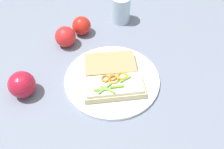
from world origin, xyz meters
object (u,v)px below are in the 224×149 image
at_px(drinking_glass, 121,9).
at_px(bread_slice_side, 110,65).
at_px(apple_2, 65,37).
at_px(sandwich, 114,87).
at_px(apple_1, 82,26).
at_px(plate, 112,80).
at_px(apple_0, 22,85).

bearing_deg(drinking_glass, bread_slice_side, -139.72).
bearing_deg(drinking_glass, apple_2, 174.62).
xyz_separation_m(sandwich, apple_1, (0.10, 0.30, 0.01)).
height_order(plate, bread_slice_side, bread_slice_side).
xyz_separation_m(sandwich, drinking_glass, (0.26, 0.26, 0.02)).
xyz_separation_m(apple_0, apple_1, (0.31, 0.11, -0.01)).
height_order(sandwich, apple_0, apple_0).
distance_m(apple_2, drinking_glass, 0.25).
bearing_deg(apple_2, sandwich, -93.32).
relative_size(sandwich, apple_1, 2.86).
bearing_deg(plate, bread_slice_side, 55.93).
distance_m(bread_slice_side, apple_2, 0.21).
relative_size(bread_slice_side, apple_1, 2.34).
relative_size(plate, apple_2, 4.11).
distance_m(sandwich, apple_1, 0.31).
xyz_separation_m(sandwich, apple_0, (-0.21, 0.18, 0.01)).
bearing_deg(apple_2, plate, -87.47).
bearing_deg(sandwich, apple_2, -59.24).
bearing_deg(apple_0, apple_1, 20.33).
xyz_separation_m(plate, apple_2, (-0.01, 0.24, 0.03)).
relative_size(sandwich, drinking_glass, 1.92).
relative_size(sandwich, apple_2, 2.70).
distance_m(apple_0, apple_2, 0.25).
xyz_separation_m(sandwich, apple_2, (0.02, 0.28, 0.01)).
height_order(plate, apple_2, apple_2).
relative_size(plate, apple_1, 4.35).
xyz_separation_m(bread_slice_side, apple_2, (-0.04, 0.20, 0.01)).
distance_m(sandwich, drinking_glass, 0.37).
distance_m(plate, bread_slice_side, 0.05).
distance_m(plate, apple_1, 0.27).
bearing_deg(plate, sandwich, -124.00).
relative_size(apple_1, apple_2, 0.94).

